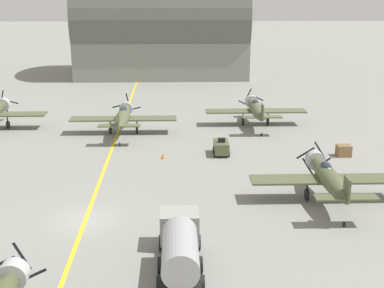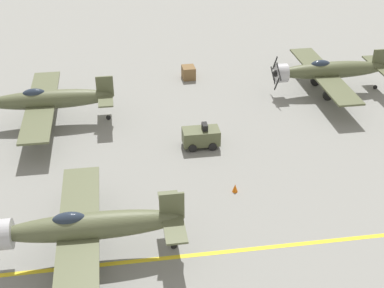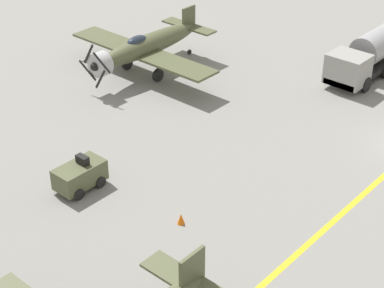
{
  "view_description": "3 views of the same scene",
  "coord_description": "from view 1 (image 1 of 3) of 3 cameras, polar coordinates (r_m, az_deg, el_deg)",
  "views": [
    {
      "loc": [
        6.64,
        -35.67,
        16.62
      ],
      "look_at": [
        8.13,
        11.8,
        2.1
      ],
      "focal_mm": 50.0,
      "sensor_mm": 36.0,
      "label": 1
    },
    {
      "loc": [
        -21.22,
        20.55,
        19.6
      ],
      "look_at": [
        6.39,
        16.35,
        3.07
      ],
      "focal_mm": 50.0,
      "sensor_mm": 36.0,
      "label": 2
    },
    {
      "loc": [
        -10.88,
        31.48,
        18.81
      ],
      "look_at": [
        7.04,
        11.06,
        2.47
      ],
      "focal_mm": 60.0,
      "sensor_mm": 36.0,
      "label": 3
    }
  ],
  "objects": [
    {
      "name": "ground_plane",
      "position": [
        39.91,
        -11.31,
        -7.96
      ],
      "size": [
        400.0,
        400.0,
        0.0
      ],
      "primitive_type": "plane",
      "color": "gray"
    },
    {
      "name": "taxiway_stripe",
      "position": [
        39.91,
        -11.31,
        -7.96
      ],
      "size": [
        0.3,
        160.0,
        0.01
      ],
      "primitive_type": "cube",
      "color": "yellow",
      "rests_on": "ground"
    },
    {
      "name": "airplane_far_right",
      "position": [
        64.12,
        6.86,
        3.71
      ],
      "size": [
        12.0,
        9.98,
        3.65
      ],
      "rotation": [
        0.0,
        0.0,
        -0.13
      ],
      "color": "#565C3D",
      "rests_on": "ground"
    },
    {
      "name": "airplane_far_center",
      "position": [
        60.53,
        -7.37,
        2.89
      ],
      "size": [
        12.0,
        9.98,
        3.77
      ],
      "rotation": [
        0.0,
        0.0,
        -0.0
      ],
      "color": "#575D3E",
      "rests_on": "ground"
    },
    {
      "name": "airplane_mid_right",
      "position": [
        42.92,
        14.32,
        -3.45
      ],
      "size": [
        12.0,
        9.98,
        3.65
      ],
      "rotation": [
        0.0,
        0.0,
        -0.01
      ],
      "color": "#525738",
      "rests_on": "ground"
    },
    {
      "name": "fuel_tanker",
      "position": [
        32.35,
        -1.29,
        -10.85
      ],
      "size": [
        2.68,
        8.0,
        2.98
      ],
      "color": "black",
      "rests_on": "ground"
    },
    {
      "name": "tow_tractor",
      "position": [
        53.26,
        3.13,
        -0.32
      ],
      "size": [
        1.57,
        2.6,
        1.79
      ],
      "color": "#515638",
      "rests_on": "ground"
    },
    {
      "name": "supply_crate_mid_lane",
      "position": [
        54.87,
        15.87,
        -0.69
      ],
      "size": [
        1.39,
        1.17,
        1.12
      ],
      "primitive_type": "cube",
      "rotation": [
        0.0,
        0.0,
        0.04
      ],
      "color": "brown",
      "rests_on": "ground"
    },
    {
      "name": "traffic_cone",
      "position": [
        52.11,
        -3.14,
        -1.31
      ],
      "size": [
        0.36,
        0.36,
        0.55
      ],
      "primitive_type": "cone",
      "color": "orange",
      "rests_on": "ground"
    },
    {
      "name": "hangar",
      "position": [
        99.86,
        -3.22,
        12.43
      ],
      "size": [
        30.25,
        19.47,
        20.19
      ],
      "color": "gray",
      "rests_on": "ground"
    }
  ]
}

